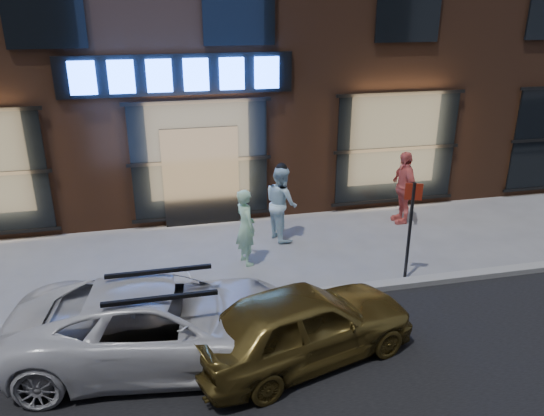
{
  "coord_description": "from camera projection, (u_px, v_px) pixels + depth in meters",
  "views": [
    {
      "loc": [
        -0.98,
        -8.17,
        5.18
      ],
      "look_at": [
        1.21,
        1.6,
        1.2
      ],
      "focal_mm": 35.0,
      "sensor_mm": 36.0,
      "label": 1
    }
  ],
  "objects": [
    {
      "name": "man_cap",
      "position": [
        281.0,
        203.0,
        11.98
      ],
      "size": [
        0.83,
        0.97,
        1.72
      ],
      "primitive_type": "imported",
      "rotation": [
        0.0,
        0.0,
        1.81
      ],
      "color": "white",
      "rests_on": "ground"
    },
    {
      "name": "ground",
      "position": [
        226.0,
        307.0,
        9.52
      ],
      "size": [
        90.0,
        90.0,
        0.0
      ],
      "primitive_type": "plane",
      "color": "slate",
      "rests_on": "ground"
    },
    {
      "name": "gold_sedan",
      "position": [
        303.0,
        324.0,
        7.98
      ],
      "size": [
        3.8,
        2.36,
        1.21
      ],
      "primitive_type": "imported",
      "rotation": [
        0.0,
        0.0,
        1.85
      ],
      "color": "olive",
      "rests_on": "ground"
    },
    {
      "name": "white_suv",
      "position": [
        163.0,
        323.0,
        7.96
      ],
      "size": [
        4.71,
        2.61,
        1.25
      ],
      "primitive_type": "imported",
      "rotation": [
        0.0,
        0.0,
        1.45
      ],
      "color": "silver",
      "rests_on": "ground"
    },
    {
      "name": "curb",
      "position": [
        226.0,
        305.0,
        9.5
      ],
      "size": [
        60.0,
        0.25,
        0.12
      ],
      "primitive_type": "cube",
      "color": "gray",
      "rests_on": "ground"
    },
    {
      "name": "man_bowtie",
      "position": [
        246.0,
        227.0,
        10.84
      ],
      "size": [
        0.53,
        0.68,
        1.63
      ],
      "primitive_type": "imported",
      "rotation": [
        0.0,
        0.0,
        1.84
      ],
      "color": "#AFE6BB",
      "rests_on": "ground"
    },
    {
      "name": "passerby",
      "position": [
        403.0,
        187.0,
        12.87
      ],
      "size": [
        0.44,
        1.05,
        1.79
      ],
      "primitive_type": "imported",
      "rotation": [
        0.0,
        0.0,
        -1.58
      ],
      "color": "#E8685F",
      "rests_on": "ground"
    },
    {
      "name": "sign_post",
      "position": [
        410.0,
        222.0,
        10.03
      ],
      "size": [
        0.31,
        0.15,
        2.02
      ],
      "rotation": [
        0.0,
        0.0,
        -0.41
      ],
      "color": "#262628",
      "rests_on": "ground"
    }
  ]
}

